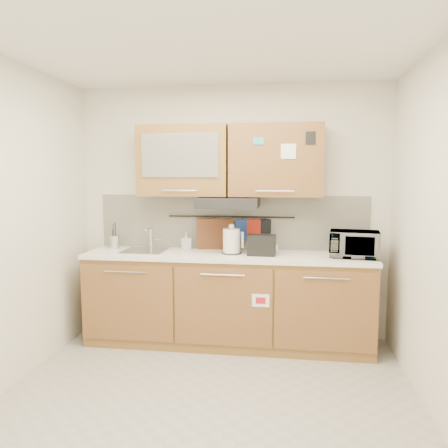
% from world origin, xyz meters
% --- Properties ---
extents(floor, '(3.20, 3.20, 0.00)m').
position_xyz_m(floor, '(0.00, 0.00, 0.00)').
color(floor, '#9E9993').
rests_on(floor, ground).
extents(ceiling, '(3.20, 3.20, 0.00)m').
position_xyz_m(ceiling, '(0.00, 0.00, 2.60)').
color(ceiling, white).
rests_on(ceiling, wall_back).
extents(wall_back, '(3.20, 0.00, 3.20)m').
position_xyz_m(wall_back, '(0.00, 1.50, 1.30)').
color(wall_back, silver).
rests_on(wall_back, ground).
extents(wall_right, '(0.00, 3.00, 3.00)m').
position_xyz_m(wall_right, '(1.60, 0.00, 1.30)').
color(wall_right, silver).
rests_on(wall_right, ground).
extents(base_cabinet, '(2.80, 0.64, 0.88)m').
position_xyz_m(base_cabinet, '(0.00, 1.19, 0.41)').
color(base_cabinet, olive).
rests_on(base_cabinet, floor).
extents(countertop, '(2.82, 0.62, 0.04)m').
position_xyz_m(countertop, '(0.00, 1.19, 0.90)').
color(countertop, white).
rests_on(countertop, base_cabinet).
extents(backsplash, '(2.80, 0.02, 0.56)m').
position_xyz_m(backsplash, '(0.00, 1.49, 1.20)').
color(backsplash, silver).
rests_on(backsplash, countertop).
extents(upper_cabinets, '(1.82, 0.37, 0.70)m').
position_xyz_m(upper_cabinets, '(-0.00, 1.32, 1.83)').
color(upper_cabinets, olive).
rests_on(upper_cabinets, wall_back).
extents(range_hood, '(0.60, 0.46, 0.10)m').
position_xyz_m(range_hood, '(0.00, 1.25, 1.42)').
color(range_hood, black).
rests_on(range_hood, upper_cabinets).
extents(sink, '(0.42, 0.40, 0.26)m').
position_xyz_m(sink, '(-0.85, 1.21, 0.92)').
color(sink, silver).
rests_on(sink, countertop).
extents(utensil_rail, '(1.30, 0.02, 0.02)m').
position_xyz_m(utensil_rail, '(0.00, 1.45, 1.26)').
color(utensil_rail, black).
rests_on(utensil_rail, backsplash).
extents(utensil_crock, '(0.12, 0.12, 0.28)m').
position_xyz_m(utensil_crock, '(-1.21, 1.32, 0.99)').
color(utensil_crock, silver).
rests_on(utensil_crock, countertop).
extents(kettle, '(0.22, 0.21, 0.30)m').
position_xyz_m(kettle, '(0.04, 1.19, 1.04)').
color(kettle, silver).
rests_on(kettle, countertop).
extents(toaster, '(0.27, 0.17, 0.20)m').
position_xyz_m(toaster, '(0.34, 1.14, 1.02)').
color(toaster, black).
rests_on(toaster, countertop).
extents(microwave, '(0.49, 0.36, 0.25)m').
position_xyz_m(microwave, '(1.21, 1.17, 1.04)').
color(microwave, '#999999').
rests_on(microwave, countertop).
extents(soap_bottle, '(0.11, 0.11, 0.18)m').
position_xyz_m(soap_bottle, '(-0.46, 1.37, 1.01)').
color(soap_bottle, '#999999').
rests_on(soap_bottle, countertop).
extents(cutting_board, '(0.38, 0.06, 0.47)m').
position_xyz_m(cutting_board, '(-0.16, 1.44, 1.01)').
color(cutting_board, brown).
rests_on(cutting_board, utensil_rail).
extents(oven_mitt, '(0.14, 0.06, 0.22)m').
position_xyz_m(oven_mitt, '(0.12, 1.44, 1.13)').
color(oven_mitt, navy).
rests_on(oven_mitt, utensil_rail).
extents(dark_pouch, '(0.13, 0.08, 0.20)m').
position_xyz_m(dark_pouch, '(0.35, 1.44, 1.14)').
color(dark_pouch, black).
rests_on(dark_pouch, utensil_rail).
extents(pot_holder, '(0.14, 0.03, 0.17)m').
position_xyz_m(pot_holder, '(0.24, 1.44, 1.15)').
color(pot_holder, '#A92316').
rests_on(pot_holder, utensil_rail).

